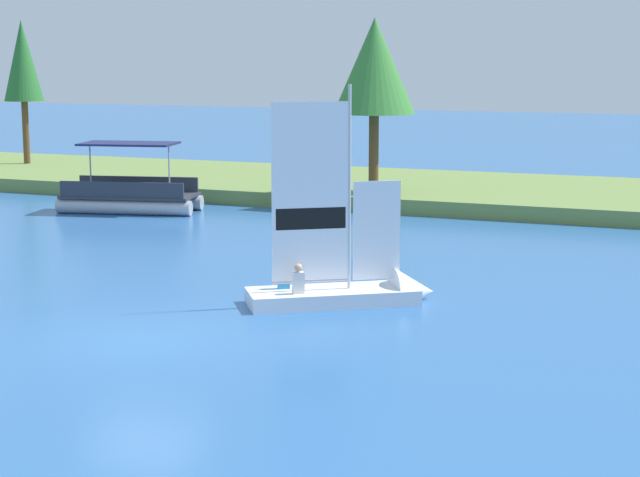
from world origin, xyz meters
TOP-DOWN VIEW (x-y plane):
  - ground_plane at (0.00, 0.00)m, footprint 200.00×200.00m
  - shore_bank at (0.00, 25.36)m, footprint 80.00×11.21m
  - shoreline_tree_left at (-22.91, 26.00)m, footprint 2.01×2.01m
  - shoreline_tree_midleft at (-2.31, 21.79)m, footprint 3.35×3.35m
  - sailboat at (3.23, 5.22)m, footprint 4.71×3.86m
  - pontoon_boat at (-10.76, 16.63)m, footprint 5.79×3.38m

SIDE VIEW (x-z plane):
  - ground_plane at x=0.00m, z-range 0.00..0.00m
  - shore_bank at x=0.00m, z-range 0.00..0.61m
  - sailboat at x=3.23m, z-range -2.55..3.36m
  - pontoon_boat at x=-10.76m, z-range -0.71..2.04m
  - shoreline_tree_midleft at x=-2.31m, z-range 2.17..9.22m
  - shoreline_tree_left at x=-22.91m, z-range 2.15..9.52m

